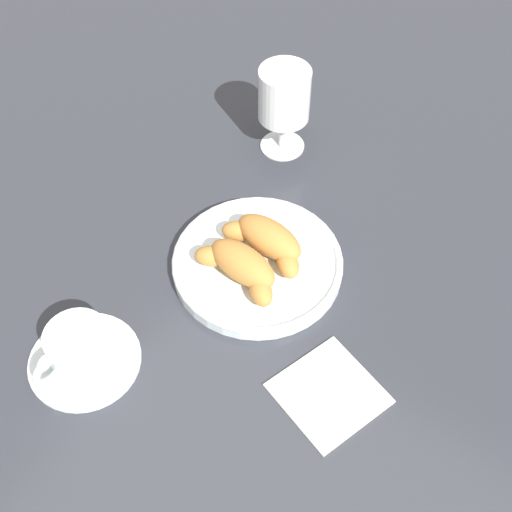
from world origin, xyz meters
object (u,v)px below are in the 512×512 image
juice_glass_left (284,99)px  folded_napkin (329,393)px  croissant_large (267,240)px  coffee_cup_near (80,351)px  croissant_small (241,266)px  pastry_plate (256,265)px

juice_glass_left → folded_napkin: size_ratio=1.27×
croissant_large → coffee_cup_near: croissant_large is taller
coffee_cup_near → juice_glass_left: 0.46m
croissant_large → coffee_cup_near: size_ratio=1.00×
croissant_small → folded_napkin: croissant_small is taller
pastry_plate → croissant_small: croissant_small is taller
pastry_plate → croissant_large: 0.04m
pastry_plate → coffee_cup_near: coffee_cup_near is taller
coffee_cup_near → folded_napkin: bearing=-154.5°
pastry_plate → croissant_large: croissant_large is taller
pastry_plate → folded_napkin: bearing=148.7°
croissant_small → folded_napkin: 0.19m
croissant_large → juice_glass_left: size_ratio=0.97×
juice_glass_left → folded_napkin: juice_glass_left is taller
pastry_plate → folded_napkin: pastry_plate is taller
juice_glass_left → folded_napkin: (-0.27, 0.33, -0.09)m
croissant_large → juice_glass_left: juice_glass_left is taller
croissant_small → juice_glass_left: (0.10, -0.25, 0.05)m
pastry_plate → croissant_small: bearing=84.8°
croissant_large → croissant_small: size_ratio=1.00×
coffee_cup_near → juice_glass_left: bearing=-89.4°
folded_napkin → coffee_cup_near: bearing=25.5°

